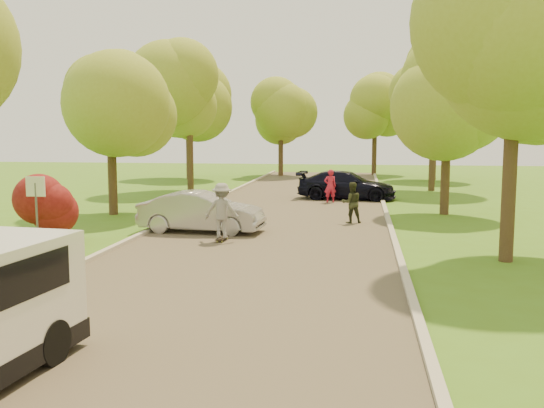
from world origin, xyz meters
The scene contains 21 objects.
ground centered at (0.00, 0.00, 0.00)m, with size 100.00×100.00×0.00m, color #49771C.
road centered at (0.00, 8.00, 0.01)m, with size 8.00×60.00×0.01m, color #4C4438.
curb_left centered at (-4.05, 8.00, 0.06)m, with size 0.18×60.00×0.12m, color #B2AD9E.
curb_right centered at (4.05, 8.00, 0.06)m, with size 0.18×60.00×0.12m, color #B2AD9E.
street_sign centered at (-5.80, 4.00, 1.56)m, with size 0.55×0.06×2.17m.
red_shrub centered at (-6.30, 5.50, 1.10)m, with size 1.70×1.70×1.95m.
tree_l_midb centered at (-6.81, 12.00, 4.59)m, with size 4.30×4.20×6.62m.
tree_l_far centered at (-6.39, 22.00, 5.47)m, with size 4.92×4.80×7.79m.
tree_r_mida centered at (7.02, 5.00, 5.54)m, with size 5.13×5.00×7.95m.
tree_r_midb centered at (6.60, 14.00, 4.88)m, with size 4.51×4.40×7.01m.
tree_r_far centered at (7.23, 24.00, 5.83)m, with size 5.33×5.20×8.34m.
tree_bg_a centered at (-8.78, 30.00, 5.31)m, with size 5.12×5.00×7.72m.
tree_bg_b centered at (8.22, 32.00, 5.54)m, with size 5.12×5.00×7.95m.
tree_bg_c centered at (-2.79, 34.00, 5.02)m, with size 4.92×4.80×7.33m.
tree_bg_d centered at (4.22, 36.00, 5.31)m, with size 5.12×5.00×7.72m.
silver_sedan centered at (-2.30, 8.30, 0.69)m, with size 1.46×4.18×1.38m, color #9F9EA2.
dark_sedan centered at (2.30, 18.87, 0.71)m, with size 1.98×4.86×1.41m, color black.
longboard centered at (-1.24, 6.76, 0.10)m, with size 0.27×0.88×0.10m.
skateboarder centered at (-1.24, 6.76, 0.96)m, with size 1.10×0.63×1.70m, color gray.
person_striped centered at (1.57, 17.34, 0.79)m, with size 0.58×0.38×1.59m, color #B81B36.
person_olive centered at (2.67, 11.04, 0.77)m, with size 0.74×0.58×1.53m, color #292D1B.
Camera 1 is at (2.98, -11.34, 3.43)m, focal length 40.00 mm.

